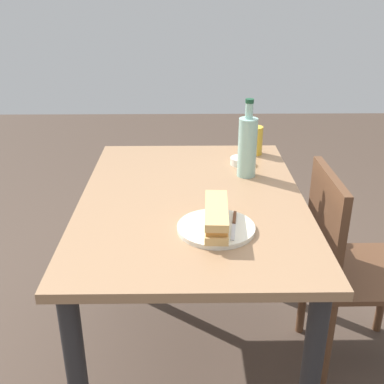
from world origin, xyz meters
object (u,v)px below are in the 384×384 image
chair_far (346,262)px  olive_bowl (241,161)px  beer_glass (255,140)px  plate_near (216,228)px  baguette_sandwich_near (216,216)px  water_bottle (247,146)px  dining_table (192,227)px  knife_near (234,224)px

chair_far → olive_bowl: size_ratio=9.37×
beer_glass → olive_bowl: (0.13, -0.07, -0.05)m
plate_near → baguette_sandwich_near: (-0.00, 0.00, 0.04)m
water_bottle → chair_far: bearing=61.8°
baguette_sandwich_near → beer_glass: 0.73m
dining_table → water_bottle: size_ratio=3.70×
chair_far → baguette_sandwich_near: bearing=-64.9°
chair_far → baguette_sandwich_near: size_ratio=3.45×
knife_near → olive_bowl: bearing=171.6°
baguette_sandwich_near → water_bottle: size_ratio=0.80×
plate_near → water_bottle: size_ratio=0.79×
knife_near → beer_glass: 0.71m
plate_near → olive_bowl: 0.59m
chair_far → beer_glass: bearing=-145.6°
dining_table → water_bottle: water_bottle is taller
dining_table → beer_glass: bearing=148.1°
chair_far → dining_table: bearing=-90.1°
chair_far → baguette_sandwich_near: 0.67m
baguette_sandwich_near → beer_glass: size_ratio=1.97×
water_bottle → dining_table: bearing=-47.1°
plate_near → baguette_sandwich_near: baguette_sandwich_near is taller
dining_table → knife_near: knife_near is taller
chair_far → baguette_sandwich_near: chair_far is taller
plate_near → water_bottle: (-0.45, 0.15, 0.12)m
chair_far → beer_glass: (-0.46, -0.31, 0.34)m
water_bottle → beer_glass: size_ratio=2.46×
dining_table → plate_near: plate_near is taller
olive_bowl → dining_table: bearing=-33.1°
dining_table → chair_far: size_ratio=1.34×
baguette_sandwich_near → water_bottle: water_bottle is taller
plate_near → beer_glass: beer_glass is taller
knife_near → beer_glass: (-0.69, 0.16, 0.04)m
plate_near → dining_table: bearing=-163.7°
beer_glass → dining_table: bearing=-31.9°
plate_near → baguette_sandwich_near: 0.04m
plate_near → olive_bowl: olive_bowl is taller
olive_bowl → water_bottle: bearing=3.1°
water_bottle → olive_bowl: size_ratio=3.38×
knife_near → baguette_sandwich_near: bearing=-81.4°
dining_table → knife_near: 0.30m
water_bottle → beer_glass: water_bottle is taller
chair_far → knife_near: bearing=-63.2°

